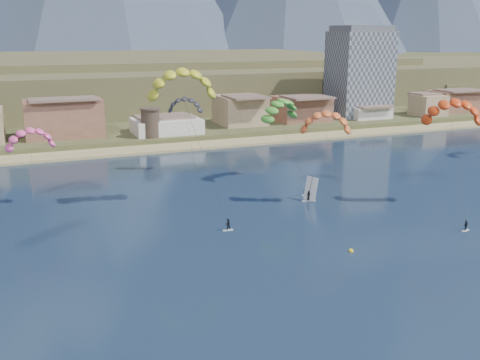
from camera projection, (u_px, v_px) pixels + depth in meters
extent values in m
plane|color=black|center=(356.00, 348.00, 56.43)|extent=(2400.00, 2400.00, 0.00)
cube|color=tan|center=(140.00, 150.00, 151.34)|extent=(2200.00, 12.00, 0.90)
cube|color=brown|center=(47.00, 65.00, 558.18)|extent=(2200.00, 900.00, 4.00)
cube|color=brown|center=(172.00, 80.00, 265.52)|extent=(320.00, 150.00, 15.00)
cube|color=#2C3649|center=(31.00, 16.00, 848.05)|extent=(2000.00, 200.00, 110.00)
cube|color=gray|center=(359.00, 74.00, 197.37)|extent=(20.00, 16.00, 30.00)
cube|color=#59595E|center=(362.00, 28.00, 193.23)|extent=(18.00, 14.40, 2.00)
cylinder|color=#47382D|center=(150.00, 124.00, 158.82)|extent=(5.20, 5.20, 8.00)
cylinder|color=#47382D|center=(150.00, 109.00, 157.71)|extent=(5.82, 5.82, 0.60)
cube|color=silver|center=(228.00, 230.00, 90.19)|extent=(1.70, 0.66, 0.11)
imported|color=black|center=(228.00, 224.00, 89.93)|extent=(1.00, 0.81, 1.91)
cylinder|color=#262626|center=(204.00, 157.00, 93.87)|extent=(0.05, 0.05, 24.78)
cube|color=silver|center=(465.00, 231.00, 89.95)|extent=(1.58, 0.79, 0.10)
imported|color=black|center=(466.00, 225.00, 89.72)|extent=(1.09, 0.65, 1.74)
cylinder|color=#262626|center=(458.00, 171.00, 94.97)|extent=(0.05, 0.05, 20.75)
cube|color=silver|center=(306.00, 195.00, 109.60)|extent=(1.72, 1.03, 0.11)
imported|color=black|center=(306.00, 190.00, 109.34)|extent=(1.40, 1.08, 1.90)
cylinder|color=#262626|center=(293.00, 153.00, 113.42)|extent=(0.05, 0.05, 17.73)
cylinder|color=#262626|center=(35.00, 183.00, 96.49)|extent=(0.04, 0.04, 13.63)
cylinder|color=#262626|center=(191.00, 145.00, 123.33)|extent=(0.04, 0.04, 15.81)
cylinder|color=#262626|center=(335.00, 173.00, 98.86)|extent=(0.04, 0.04, 15.67)
cube|color=silver|center=(309.00, 201.00, 106.01)|extent=(2.73, 1.43, 0.13)
imported|color=black|center=(309.00, 196.00, 105.75)|extent=(1.05, 0.82, 1.88)
cube|color=white|center=(311.00, 189.00, 105.56)|extent=(1.74, 3.00, 4.49)
sphere|color=yellow|center=(351.00, 251.00, 81.36)|extent=(0.71, 0.71, 0.71)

